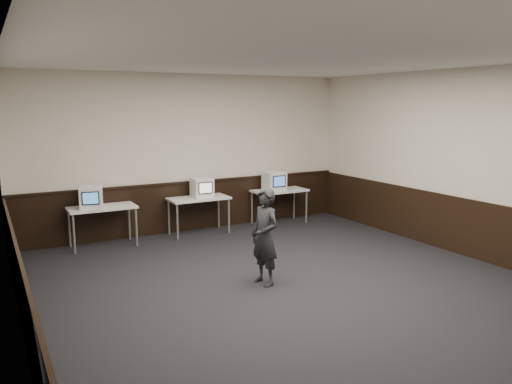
# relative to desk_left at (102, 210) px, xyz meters

# --- Properties ---
(floor) EXTENTS (8.00, 8.00, 0.00)m
(floor) POSITION_rel_desk_left_xyz_m (1.90, -3.60, -0.68)
(floor) COLOR black
(floor) RESTS_ON ground
(ceiling) EXTENTS (8.00, 8.00, 0.00)m
(ceiling) POSITION_rel_desk_left_xyz_m (1.90, -3.60, 2.52)
(ceiling) COLOR white
(ceiling) RESTS_ON back_wall
(back_wall) EXTENTS (7.00, 0.00, 7.00)m
(back_wall) POSITION_rel_desk_left_xyz_m (1.90, 0.40, 0.92)
(back_wall) COLOR beige
(back_wall) RESTS_ON ground
(left_wall) EXTENTS (0.00, 8.00, 8.00)m
(left_wall) POSITION_rel_desk_left_xyz_m (-1.60, -3.60, 0.92)
(left_wall) COLOR beige
(left_wall) RESTS_ON ground
(right_wall) EXTENTS (0.00, 8.00, 8.00)m
(right_wall) POSITION_rel_desk_left_xyz_m (5.40, -3.60, 0.92)
(right_wall) COLOR beige
(right_wall) RESTS_ON ground
(wainscot_back) EXTENTS (6.98, 0.04, 1.00)m
(wainscot_back) POSITION_rel_desk_left_xyz_m (1.90, 0.38, -0.18)
(wainscot_back) COLOR black
(wainscot_back) RESTS_ON back_wall
(wainscot_left) EXTENTS (0.04, 7.98, 1.00)m
(wainscot_left) POSITION_rel_desk_left_xyz_m (-1.58, -3.60, -0.18)
(wainscot_left) COLOR black
(wainscot_left) RESTS_ON left_wall
(wainscot_right) EXTENTS (0.04, 7.98, 1.00)m
(wainscot_right) POSITION_rel_desk_left_xyz_m (5.38, -3.60, -0.18)
(wainscot_right) COLOR black
(wainscot_right) RESTS_ON right_wall
(wainscot_rail) EXTENTS (6.98, 0.06, 0.04)m
(wainscot_rail) POSITION_rel_desk_left_xyz_m (1.90, 0.36, 0.34)
(wainscot_rail) COLOR black
(wainscot_rail) RESTS_ON wainscot_back
(desk_left) EXTENTS (1.20, 0.60, 0.75)m
(desk_left) POSITION_rel_desk_left_xyz_m (0.00, 0.00, 0.00)
(desk_left) COLOR silver
(desk_left) RESTS_ON ground
(desk_center) EXTENTS (1.20, 0.60, 0.75)m
(desk_center) POSITION_rel_desk_left_xyz_m (1.90, 0.00, 0.00)
(desk_center) COLOR silver
(desk_center) RESTS_ON ground
(desk_right) EXTENTS (1.20, 0.60, 0.75)m
(desk_right) POSITION_rel_desk_left_xyz_m (3.80, 0.00, 0.00)
(desk_right) COLOR silver
(desk_right) RESTS_ON ground
(emac_left) EXTENTS (0.48, 0.50, 0.40)m
(emac_left) POSITION_rel_desk_left_xyz_m (-0.19, -0.04, 0.27)
(emac_left) COLOR white
(emac_left) RESTS_ON desk_left
(emac_center) EXTENTS (0.41, 0.44, 0.39)m
(emac_center) POSITION_rel_desk_left_xyz_m (1.98, 0.01, 0.27)
(emac_center) COLOR white
(emac_center) RESTS_ON desk_center
(emac_right) EXTENTS (0.43, 0.46, 0.42)m
(emac_right) POSITION_rel_desk_left_xyz_m (3.66, -0.02, 0.28)
(emac_right) COLOR white
(emac_right) RESTS_ON desk_right
(person) EXTENTS (0.42, 0.57, 1.42)m
(person) POSITION_rel_desk_left_xyz_m (1.64, -3.13, 0.03)
(person) COLOR black
(person) RESTS_ON ground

